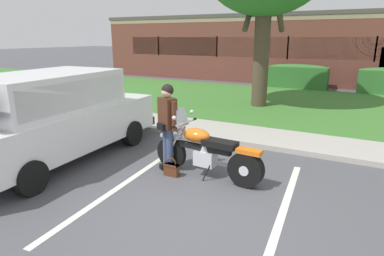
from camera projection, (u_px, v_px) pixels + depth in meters
The scene contains 12 objects.
ground_plane at pixel (198, 206), 5.17m from camera, with size 140.00×140.00×0.00m, color #4C4C51.
curb_strip at pixel (260, 145), 7.89m from camera, with size 60.00×0.20×0.12m, color #ADA89E.
concrete_walk at pixel (270, 137), 8.62m from camera, with size 60.00×1.50×0.08m, color #ADA89E.
grass_lawn at pixel (304, 105), 12.66m from camera, with size 60.00×8.01×0.06m, color #3D752D.
stall_stripe_0 at pixel (127, 182), 6.05m from camera, with size 0.12×4.40×0.01m, color silver.
stall_stripe_1 at pixel (280, 220), 4.78m from camera, with size 0.12×4.40×0.01m, color silver.
motorcycle at pixel (210, 153), 6.12m from camera, with size 2.24×0.82×1.26m.
rider_person at pixel (167, 121), 6.37m from camera, with size 0.52×0.39×1.70m.
handbag at pixel (171, 169), 6.28m from camera, with size 0.28×0.13×0.36m.
parked_suv_adjacent at pixel (53, 116), 6.93m from camera, with size 2.23×4.94×1.86m.
hedge_left at pixel (297, 76), 16.76m from camera, with size 2.92×0.90×1.24m.
brick_building at pixel (302, 47), 20.99m from camera, with size 24.47×8.09×3.83m.
Camera 1 is at (2.13, -4.15, 2.55)m, focal length 31.05 mm.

